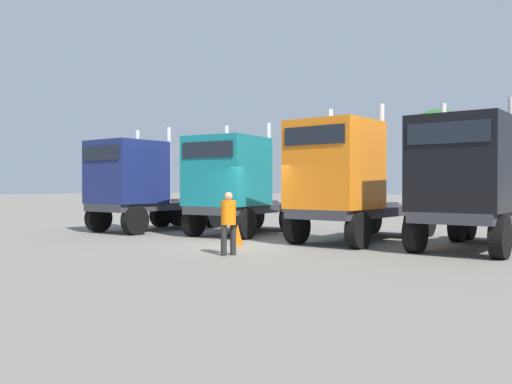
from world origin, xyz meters
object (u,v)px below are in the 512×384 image
(semi_truck_navy, at_px, (138,184))
(semi_truck_black, at_px, (469,182))
(semi_truck_teal, at_px, (235,184))
(traffic_cone_near, at_px, (238,235))
(visitor_in_hivis, at_px, (228,219))
(semi_truck_orange, at_px, (346,181))

(semi_truck_navy, bearing_deg, semi_truck_black, 94.81)
(semi_truck_navy, height_order, semi_truck_black, semi_truck_black)
(semi_truck_teal, xyz_separation_m, traffic_cone_near, (2.07, -2.93, -1.60))
(semi_truck_black, bearing_deg, semi_truck_navy, -84.66)
(visitor_in_hivis, bearing_deg, semi_truck_orange, 100.11)
(traffic_cone_near, bearing_deg, semi_truck_teal, 125.27)
(semi_truck_black, bearing_deg, semi_truck_orange, -88.72)
(traffic_cone_near, bearing_deg, semi_truck_navy, 160.60)
(semi_truck_navy, relative_size, visitor_in_hivis, 3.53)
(semi_truck_black, xyz_separation_m, visitor_in_hivis, (-5.28, -4.23, -0.97))
(semi_truck_navy, bearing_deg, visitor_in_hivis, 65.08)
(semi_truck_orange, height_order, semi_truck_black, semi_truck_orange)
(semi_truck_orange, relative_size, semi_truck_black, 1.05)
(semi_truck_teal, bearing_deg, semi_truck_orange, 82.42)
(semi_truck_orange, height_order, traffic_cone_near, semi_truck_orange)
(semi_truck_teal, bearing_deg, semi_truck_black, 83.05)
(semi_truck_navy, distance_m, semi_truck_teal, 4.34)
(semi_truck_teal, height_order, traffic_cone_near, semi_truck_teal)
(semi_truck_black, bearing_deg, semi_truck_teal, -89.47)
(semi_truck_teal, relative_size, semi_truck_orange, 0.88)
(semi_truck_teal, bearing_deg, semi_truck_navy, -82.72)
(semi_truck_teal, relative_size, visitor_in_hivis, 3.47)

